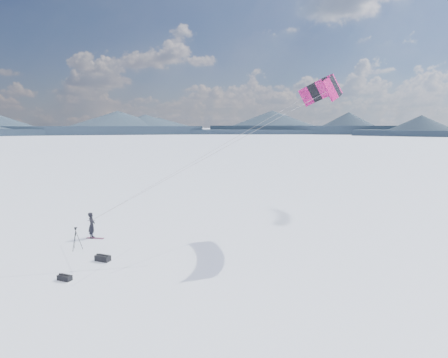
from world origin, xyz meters
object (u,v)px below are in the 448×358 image
(gear_bag_a, at_px, (103,258))
(gear_bag_b, at_px, (65,278))
(snowkiter, at_px, (92,238))
(snowboard, at_px, (95,238))
(tripod, at_px, (76,235))

(gear_bag_a, height_order, gear_bag_b, gear_bag_a)
(gear_bag_a, bearing_deg, snowkiter, 138.31)
(snowboard, xyz_separation_m, gear_bag_a, (3.13, -3.95, 0.17))
(snowkiter, xyz_separation_m, tripod, (0.51, -2.55, 0.99))
(tripod, distance_m, gear_bag_b, 5.23)
(gear_bag_a, xyz_separation_m, gear_bag_b, (-0.37, -3.07, -0.03))
(tripod, height_order, gear_bag_b, tripod)
(snowboard, height_order, tripod, tripod)
(snowboard, height_order, gear_bag_b, gear_bag_b)
(snowkiter, distance_m, gear_bag_a, 5.24)
(snowkiter, relative_size, snowboard, 1.45)
(snowkiter, bearing_deg, gear_bag_a, -160.50)
(gear_bag_a, relative_size, gear_bag_b, 1.24)
(snowboard, distance_m, gear_bag_a, 5.04)
(gear_bag_a, bearing_deg, gear_bag_b, -88.79)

